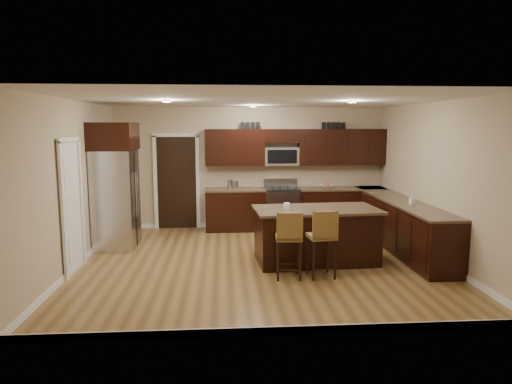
{
  "coord_description": "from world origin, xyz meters",
  "views": [
    {
      "loc": [
        -0.6,
        -7.47,
        2.29
      ],
      "look_at": [
        -0.04,
        0.4,
        1.14
      ],
      "focal_mm": 32.0,
      "sensor_mm": 36.0,
      "label": 1
    }
  ],
  "objects": [
    {
      "name": "wall_right",
      "position": [
        3.0,
        0.0,
        1.35
      ],
      "size": [
        0.0,
        5.5,
        5.5
      ],
      "primitive_type": "plane",
      "rotation": [
        1.57,
        0.0,
        -1.57
      ],
      "color": "tan",
      "rests_on": "floor"
    },
    {
      "name": "upper_cabinets",
      "position": [
        1.04,
        2.58,
        1.84
      ],
      "size": [
        4.0,
        0.33,
        0.8
      ],
      "color": "black",
      "rests_on": "wall_back"
    },
    {
      "name": "refrigerator",
      "position": [
        -2.62,
        1.13,
        1.2
      ],
      "size": [
        0.79,
        0.98,
        2.35
      ],
      "color": "silver",
      "rests_on": "floor"
    },
    {
      "name": "stool_mid",
      "position": [
        0.87,
        -0.89,
        0.65
      ],
      "size": [
        0.43,
        0.43,
        1.05
      ],
      "rotation": [
        0.0,
        0.0,
        0.11
      ],
      "color": "olive",
      "rests_on": "floor"
    },
    {
      "name": "canister_short",
      "position": [
        -0.34,
        2.45,
        1.0
      ],
      "size": [
        0.11,
        0.11,
        0.17
      ],
      "primitive_type": "cylinder",
      "color": "silver",
      "rests_on": "base_cabinets"
    },
    {
      "name": "ceiling",
      "position": [
        0.0,
        0.0,
        2.7
      ],
      "size": [
        6.0,
        6.0,
        0.0
      ],
      "primitive_type": "plane",
      "rotation": [
        3.14,
        0.0,
        0.0
      ],
      "color": "silver",
      "rests_on": "wall_back"
    },
    {
      "name": "base_cabinets",
      "position": [
        1.9,
        1.45,
        0.46
      ],
      "size": [
        4.02,
        3.96,
        0.92
      ],
      "color": "black",
      "rests_on": "floor"
    },
    {
      "name": "island_jar",
      "position": [
        0.44,
        -0.05,
        0.97
      ],
      "size": [
        0.1,
        0.1,
        0.1
      ],
      "primitive_type": "cylinder",
      "color": "white",
      "rests_on": "island"
    },
    {
      "name": "wall_back",
      "position": [
        0.0,
        2.75,
        1.35
      ],
      "size": [
        6.0,
        0.0,
        6.0
      ],
      "primitive_type": "plane",
      "rotation": [
        1.57,
        0.0,
        0.0
      ],
      "color": "tan",
      "rests_on": "floor"
    },
    {
      "name": "letter_decor",
      "position": [
        0.9,
        2.58,
        2.29
      ],
      "size": [
        2.2,
        0.03,
        0.15
      ],
      "primitive_type": null,
      "color": "black",
      "rests_on": "upper_cabinets"
    },
    {
      "name": "canister_tall",
      "position": [
        -0.47,
        2.45,
        1.02
      ],
      "size": [
        0.12,
        0.12,
        0.2
      ],
      "primitive_type": "cylinder",
      "color": "silver",
      "rests_on": "base_cabinets"
    },
    {
      "name": "island",
      "position": [
        0.94,
        -0.05,
        0.43
      ],
      "size": [
        2.13,
        1.22,
        0.92
      ],
      "rotation": [
        0.0,
        0.0,
        0.07
      ],
      "color": "black",
      "rests_on": "floor"
    },
    {
      "name": "doorway",
      "position": [
        -1.65,
        2.73,
        1.03
      ],
      "size": [
        0.85,
        0.03,
        2.06
      ],
      "primitive_type": "cube",
      "color": "black",
      "rests_on": "floor"
    },
    {
      "name": "fruit_bowl",
      "position": [
        1.66,
        2.45,
        0.96
      ],
      "size": [
        0.33,
        0.33,
        0.07
      ],
      "primitive_type": "imported",
      "rotation": [
        0.0,
        0.0,
        -0.16
      ],
      "color": "silver",
      "rests_on": "base_cabinets"
    },
    {
      "name": "wall_left",
      "position": [
        -3.0,
        0.0,
        1.35
      ],
      "size": [
        0.0,
        5.5,
        5.5
      ],
      "primitive_type": "plane",
      "rotation": [
        1.57,
        0.0,
        1.57
      ],
      "color": "tan",
      "rests_on": "floor"
    },
    {
      "name": "pantry_door",
      "position": [
        -2.98,
        -0.3,
        1.02
      ],
      "size": [
        0.03,
        0.8,
        2.04
      ],
      "primitive_type": "cube",
      "color": "white",
      "rests_on": "floor"
    },
    {
      "name": "range",
      "position": [
        0.68,
        2.45,
        0.47
      ],
      "size": [
        0.76,
        0.64,
        1.11
      ],
      "color": "silver",
      "rests_on": "floor"
    },
    {
      "name": "microwave",
      "position": [
        0.68,
        2.6,
        1.62
      ],
      "size": [
        0.76,
        0.31,
        0.4
      ],
      "primitive_type": "cube",
      "color": "silver",
      "rests_on": "upper_cabinets"
    },
    {
      "name": "stool_left",
      "position": [
        0.36,
        -0.89,
        0.64
      ],
      "size": [
        0.41,
        0.41,
        1.03
      ],
      "rotation": [
        0.0,
        0.0,
        -0.06
      ],
      "color": "olive",
      "rests_on": "floor"
    },
    {
      "name": "soap_bottle",
      "position": [
        2.7,
        0.22,
        1.01
      ],
      "size": [
        0.09,
        0.09,
        0.18
      ],
      "primitive_type": "imported",
      "rotation": [
        0.0,
        0.0,
        0.08
      ],
      "color": "#B2B2B2",
      "rests_on": "base_cabinets"
    },
    {
      "name": "floor",
      "position": [
        0.0,
        0.0,
        0.0
      ],
      "size": [
        6.0,
        6.0,
        0.0
      ],
      "primitive_type": "plane",
      "color": "olive",
      "rests_on": "ground"
    },
    {
      "name": "floor_mat",
      "position": [
        1.05,
        1.89,
        0.01
      ],
      "size": [
        0.99,
        0.69,
        0.01
      ],
      "primitive_type": "cube",
      "rotation": [
        0.0,
        0.0,
        -0.05
      ],
      "color": "brown",
      "rests_on": "floor"
    }
  ]
}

